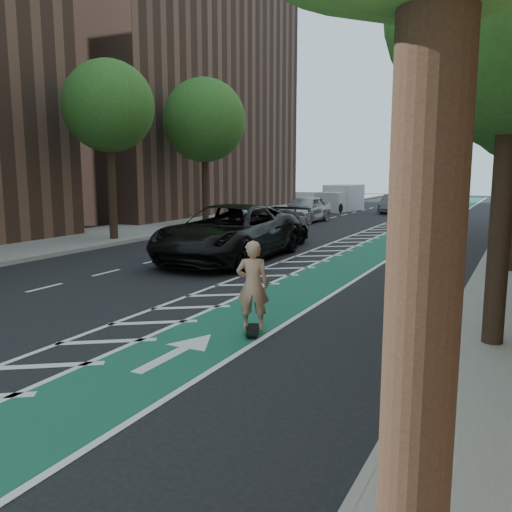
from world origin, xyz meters
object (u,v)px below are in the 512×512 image
Objects in this scene: barrel_a at (233,237)px; suv_near at (229,233)px; skateboarder at (253,285)px; suv_far at (264,229)px.

suv_near is at bearing -63.60° from barrel_a.
suv_near is (-4.72, 7.39, -0.01)m from skateboarder.
skateboarder reaches higher than suv_far.
skateboarder is at bearing -60.50° from suv_near.
barrel_a is at bearing 113.33° from suv_near.
barrel_a is at bearing -82.47° from skateboarder.
skateboarder is 11.42m from barrel_a.
suv_near is 1.30× the size of suv_far.
skateboarder is at bearing -62.45° from suv_far.
suv_far is (-4.92, 10.57, -0.19)m from skateboarder.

